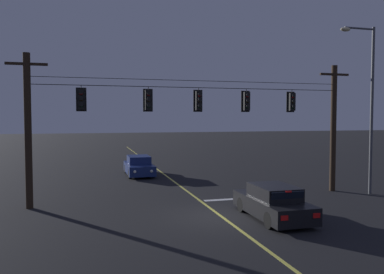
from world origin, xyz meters
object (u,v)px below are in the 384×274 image
Objects in this scene: traffic_light_right_inner at (247,101)px; car_waiting_near_lane at (273,203)px; traffic_light_centre at (199,101)px; traffic_light_leftmost at (81,99)px; traffic_light_rightmost at (292,102)px; street_lamp_corner at (368,96)px; traffic_light_left_inner at (148,100)px; car_oncoming_lead at (139,166)px.

car_waiting_near_lane is at bearing -99.45° from traffic_light_right_inner.
traffic_light_centre is 0.28× the size of car_waiting_near_lane.
traffic_light_rightmost is at bearing 0.00° from traffic_light_leftmost.
traffic_light_leftmost is at bearing 180.00° from traffic_light_rightmost.
traffic_light_right_inner is at bearing 168.42° from street_lamp_corner.
traffic_light_left_inner is 1.00× the size of traffic_light_rightmost.
traffic_light_centre is at bearing 171.72° from street_lamp_corner.
street_lamp_corner is (7.18, 3.20, 4.67)m from car_waiting_near_lane.
car_waiting_near_lane is (7.59, -4.52, -4.37)m from traffic_light_leftmost.
traffic_light_centre is 1.00× the size of traffic_light_right_inner.
traffic_light_leftmost is at bearing 174.91° from street_lamp_corner.
traffic_light_rightmost is (5.28, 0.00, 0.00)m from traffic_light_centre.
traffic_light_leftmost and traffic_light_rightmost have the same top height.
car_oncoming_lead is at bearing 105.78° from car_waiting_near_lane.
street_lamp_corner is at bearing -42.79° from car_oncoming_lead.
traffic_light_right_inner reaches higher than car_waiting_near_lane.
traffic_light_rightmost is (11.00, 0.00, 0.00)m from traffic_light_leftmost.
traffic_light_centre is 0.28× the size of car_oncoming_lead.
traffic_light_left_inner is 1.00× the size of traffic_light_right_inner.
traffic_light_centre is at bearing 0.00° from traffic_light_left_inner.
car_waiting_near_lane is (-3.41, -4.52, -4.37)m from traffic_light_rightmost.
traffic_light_leftmost reaches higher than car_oncoming_lead.
car_oncoming_lead is at bearing 117.14° from traffic_light_right_inner.
traffic_light_right_inner is at bearing 80.55° from car_waiting_near_lane.
traffic_light_leftmost and traffic_light_right_inner have the same top height.
traffic_light_leftmost is at bearing 149.24° from car_waiting_near_lane.
traffic_light_leftmost is 0.14× the size of street_lamp_corner.
traffic_light_leftmost is at bearing 180.00° from traffic_light_right_inner.
traffic_light_rightmost is at bearing 0.00° from traffic_light_centre.
traffic_light_left_inner is 11.69m from street_lamp_corner.
traffic_light_right_inner is at bearing 180.00° from traffic_light_rightmost.
traffic_light_left_inner is 1.00× the size of traffic_light_centre.
traffic_light_centre is at bearing -77.81° from car_oncoming_lead.
traffic_light_rightmost is at bearing 0.00° from traffic_light_left_inner.
traffic_light_left_inner is 0.28× the size of car_waiting_near_lane.
traffic_light_rightmost reaches higher than car_waiting_near_lane.
traffic_light_left_inner is at bearing 180.00° from traffic_light_rightmost.
street_lamp_corner reaches higher than traffic_light_right_inner.
traffic_light_centre is 2.62m from traffic_light_right_inner.
street_lamp_corner is (14.77, -1.32, 0.30)m from traffic_light_leftmost.
traffic_light_right_inner is 1.00× the size of traffic_light_rightmost.
traffic_light_leftmost is at bearing -113.42° from car_oncoming_lead.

